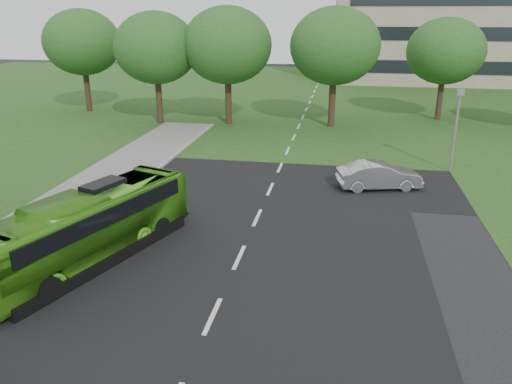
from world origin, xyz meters
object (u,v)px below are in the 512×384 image
tree_park_c (335,46)px  tree_park_b (227,45)px  tree_park_d (446,51)px  bus (88,227)px  tree_park_f (82,42)px  camera_pole (457,120)px  tree_park_a (156,48)px  sedan (379,175)px

tree_park_c → tree_park_b: bearing=-177.7°
tree_park_d → bus: 34.97m
tree_park_b → tree_park_f: size_ratio=1.02×
camera_pole → tree_park_d: bearing=106.3°
tree_park_b → tree_park_f: tree_park_b is taller
tree_park_a → sedan: 23.22m
bus → sedan: bus is taller
tree_park_d → sedan: bearing=-107.2°
tree_park_d → tree_park_f: size_ratio=0.92×
tree_park_f → tree_park_a: bearing=-24.5°
bus → tree_park_c: bearing=91.3°
bus → sedan: (11.15, 10.25, -0.59)m
tree_park_a → tree_park_c: tree_park_c is taller
tree_park_a → bus: bearing=-75.5°
tree_park_c → tree_park_d: (9.16, 4.60, -0.57)m
tree_park_a → tree_park_c: bearing=3.7°
tree_park_b → tree_park_f: (-14.45, 3.33, -0.06)m
sedan → camera_pole: camera_pole is taller
tree_park_b → sedan: size_ratio=2.16×
tree_park_a → bus: 25.80m
tree_park_c → tree_park_f: bearing=172.6°
tree_park_b → sedan: 19.69m
tree_park_f → camera_pole: size_ratio=1.93×
tree_park_a → tree_park_d: size_ratio=1.06×
tree_park_a → tree_park_b: bearing=5.6°
tree_park_a → tree_park_d: tree_park_a is taller
sedan → bus: bearing=117.7°
tree_park_b → tree_park_c: bearing=2.3°
tree_park_b → sedan: tree_park_b is taller
tree_park_f → camera_pole: 33.78m
tree_park_b → tree_park_d: size_ratio=1.10×
tree_park_a → camera_pole: tree_park_a is taller
tree_park_d → bus: tree_park_d is taller
tree_park_b → tree_park_d: 18.42m
tree_park_b → tree_park_d: bearing=15.6°
tree_park_b → tree_park_c: 8.58m
tree_park_c → tree_park_d: 10.27m
tree_park_c → sedan: bearing=-78.7°
tree_park_f → camera_pole: tree_park_f is taller
tree_park_d → camera_pole: tree_park_d is taller
sedan → camera_pole: bearing=-63.6°
tree_park_f → tree_park_c: bearing=-7.4°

